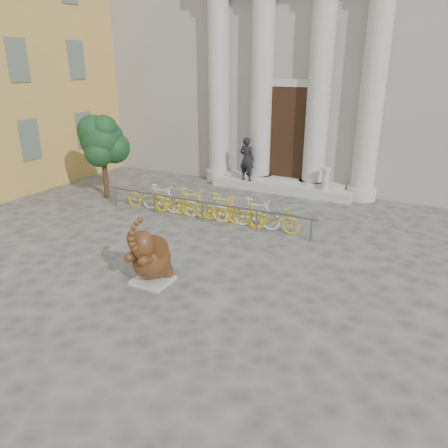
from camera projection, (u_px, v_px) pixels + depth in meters
The scene contains 8 objects.
ground at pixel (148, 286), 10.67m from camera, with size 80.00×80.00×0.00m, color #474442.
classical_building at pixel (327, 43), 21.01m from camera, with size 22.00×10.70×12.00m.
entrance_steps at pixel (282, 187), 18.44m from camera, with size 6.00×1.20×0.36m, color #A8A59E.
elephant_statue at pixel (150, 259), 10.61m from camera, with size 1.22×1.33×1.81m.
bike_rack at pixel (206, 205), 15.01m from camera, with size 8.00×0.53×1.00m.
tree at pixel (102, 141), 16.82m from camera, with size 1.89×1.72×3.28m.
pedestrian at pixel (247, 159), 18.39m from camera, with size 0.68×0.44×1.85m, color black.
balustrade_post at pixel (325, 180), 17.16m from camera, with size 0.36×0.36×0.89m.
Camera 1 is at (5.97, -7.57, 5.16)m, focal length 35.00 mm.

